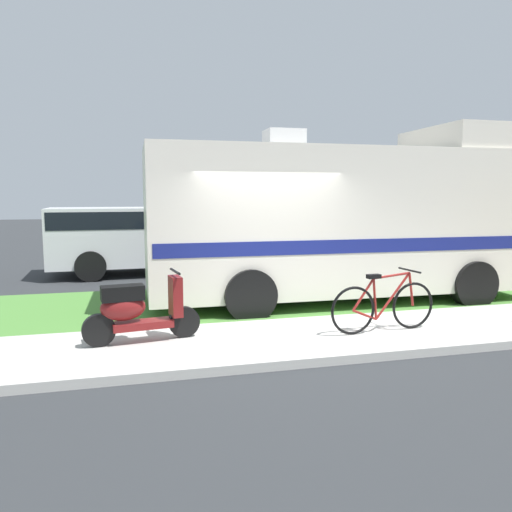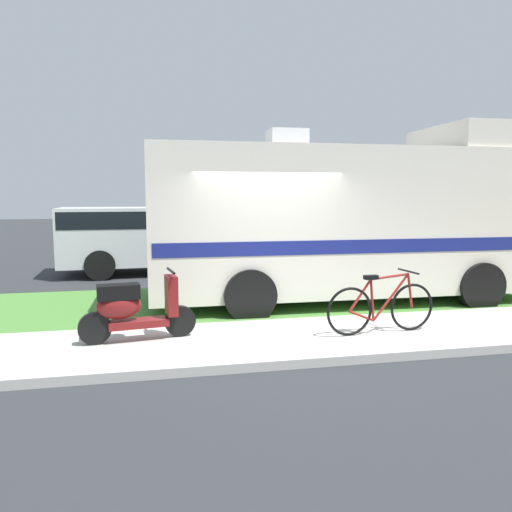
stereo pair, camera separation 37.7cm
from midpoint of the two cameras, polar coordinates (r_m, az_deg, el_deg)
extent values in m
plane|color=#2D3033|center=(8.33, 3.03, -7.75)|extent=(80.00, 80.00, 0.00)
cube|color=beige|center=(7.20, 5.53, -9.64)|extent=(24.00, 2.00, 0.12)
cube|color=#4C8438|center=(9.74, 0.75, -5.33)|extent=(24.00, 3.40, 0.08)
cube|color=silver|center=(9.89, 10.86, 4.10)|extent=(7.45, 2.51, 2.68)
cube|color=silver|center=(11.29, 24.69, 12.02)|extent=(1.83, 2.32, 0.50)
cube|color=navy|center=(9.92, 10.81, 1.78)|extent=(7.30, 2.53, 0.24)
cube|color=black|center=(11.77, 27.90, 6.15)|extent=(0.11, 2.05, 0.90)
cube|color=silver|center=(9.58, 4.73, 13.22)|extent=(0.71, 0.61, 0.36)
cylinder|color=black|center=(12.05, 18.84, -1.34)|extent=(0.90, 0.29, 0.90)
cylinder|color=black|center=(10.14, 25.36, -3.16)|extent=(0.90, 0.29, 0.90)
cylinder|color=black|center=(10.59, -1.97, -2.08)|extent=(0.90, 0.29, 0.90)
cylinder|color=black|center=(8.35, 0.57, -4.54)|extent=(0.90, 0.29, 0.90)
cylinder|color=black|center=(7.17, -7.24, -7.43)|extent=(0.45, 0.16, 0.44)
cylinder|color=black|center=(7.01, -16.60, -7.99)|extent=(0.45, 0.16, 0.44)
cube|color=maroon|center=(7.06, -11.87, -7.58)|extent=(0.84, 0.39, 0.10)
cube|color=black|center=(6.93, -14.06, -4.02)|extent=(0.59, 0.34, 0.20)
ellipsoid|color=maroon|center=(6.97, -14.01, -5.63)|extent=(0.64, 0.38, 0.36)
cube|color=maroon|center=(7.06, -8.21, -4.51)|extent=(0.18, 0.34, 0.56)
cylinder|color=black|center=(7.00, -8.26, -1.70)|extent=(0.11, 0.50, 0.04)
sphere|color=white|center=(7.02, -8.24, -3.07)|extent=(0.12, 0.12, 0.12)
torus|color=black|center=(7.78, 18.82, -5.59)|extent=(0.71, 0.09, 0.71)
torus|color=black|center=(7.25, 12.19, -6.27)|extent=(0.71, 0.09, 0.71)
cylinder|color=maroon|center=(7.55, 16.65, -4.56)|extent=(0.58, 0.08, 0.68)
cylinder|color=maroon|center=(7.40, 14.66, -4.93)|extent=(0.10, 0.04, 0.61)
cylinder|color=maroon|center=(7.48, 16.54, -2.29)|extent=(0.61, 0.08, 0.09)
cylinder|color=maroon|center=(7.36, 13.51, -6.75)|extent=(0.40, 0.07, 0.19)
cylinder|color=maroon|center=(7.28, 13.37, -4.44)|extent=(0.36, 0.06, 0.47)
cylinder|color=maroon|center=(7.71, 18.65, -3.80)|extent=(0.12, 0.04, 0.51)
cube|color=black|center=(7.32, 14.53, -2.39)|extent=(0.21, 0.12, 0.06)
cylinder|color=black|center=(7.64, 18.48, -1.68)|extent=(0.07, 0.52, 0.03)
cube|color=silver|center=(13.78, -15.85, 2.23)|extent=(2.57, 2.02, 1.51)
cube|color=black|center=(13.75, -15.92, 4.12)|extent=(2.45, 2.03, 0.44)
cube|color=silver|center=(14.01, -4.39, 0.94)|extent=(3.12, 2.04, 0.73)
cylinder|color=black|center=(12.94, -16.73, -1.03)|extent=(0.77, 0.27, 0.76)
cylinder|color=black|center=(14.77, -16.42, -0.06)|extent=(0.77, 0.27, 0.76)
cylinder|color=black|center=(13.21, -2.15, -0.57)|extent=(0.77, 0.27, 0.76)
cylinder|color=black|center=(15.00, -3.62, 0.32)|extent=(0.77, 0.27, 0.76)
cube|color=#B7B29E|center=(17.73, -0.46, 3.63)|extent=(2.57, 2.23, 1.60)
cube|color=black|center=(17.71, -0.46, 5.25)|extent=(2.45, 2.24, 0.44)
cube|color=#B7B29E|center=(17.27, -9.24, 2.01)|extent=(3.11, 2.26, 0.73)
cylinder|color=black|center=(18.80, -0.67, 1.69)|extent=(0.77, 0.28, 0.76)
cylinder|color=black|center=(16.87, 1.04, 1.07)|extent=(0.77, 0.28, 0.76)
cylinder|color=black|center=(18.26, -10.66, 1.41)|extent=(0.77, 0.28, 0.76)
cylinder|color=black|center=(16.27, -10.09, 0.75)|extent=(0.77, 0.28, 0.76)
camera|label=1|loc=(0.19, -88.71, 0.16)|focal=34.76mm
camera|label=2|loc=(0.19, 91.29, -0.16)|focal=34.76mm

